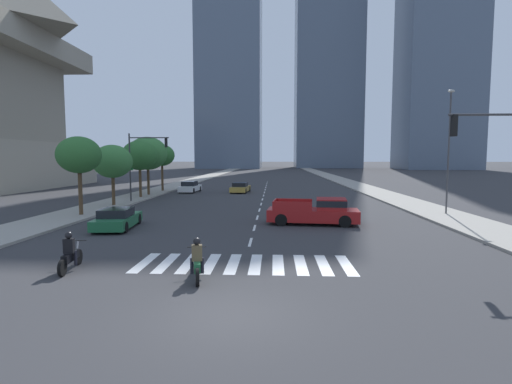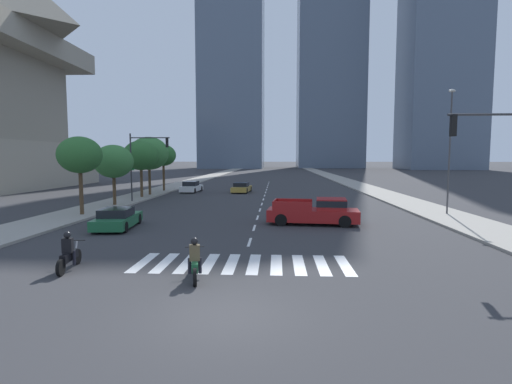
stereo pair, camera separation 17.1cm
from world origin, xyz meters
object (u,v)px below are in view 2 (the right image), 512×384
object	(u,v)px
traffic_signal_near	(511,153)
pickup_truck	(317,212)
sedan_gold_1	(242,188)
sedan_green_2	(117,219)
street_lamp_east	(450,144)
street_tree_fourth	(149,153)
motorcycle_lead	(69,255)
street_tree_second	(113,162)
traffic_signal_far	(144,156)
street_tree_third	(141,156)
street_tree_nearest	(80,155)
motorcycle_trailing	(195,263)
sedan_white_0	(191,187)
street_tree_fifth	(163,155)

from	to	relation	value
traffic_signal_near	pickup_truck	bearing A→B (deg)	-46.78
sedan_gold_1	sedan_green_2	size ratio (longest dim) A/B	1.03
street_lamp_east	street_tree_fourth	xyz separation A→B (m)	(-26.60, 13.29, -0.54)
motorcycle_lead	street_tree_fourth	xyz separation A→B (m)	(-6.26, 28.19, 4.12)
pickup_truck	street_tree_fourth	world-z (taller)	street_tree_fourth
traffic_signal_near	street_tree_second	world-z (taller)	traffic_signal_near
traffic_signal_near	traffic_signal_far	xyz separation A→B (m)	(-22.21, 18.88, 0.01)
sedan_green_2	street_tree_third	bearing A→B (deg)	9.39
traffic_signal_near	street_tree_fourth	world-z (taller)	street_tree_fourth
street_tree_nearest	street_tree_second	size ratio (longest dim) A/B	1.08
pickup_truck	motorcycle_trailing	bearing A→B (deg)	-109.54
motorcycle_lead	sedan_gold_1	distance (m)	33.24
sedan_green_2	street_tree_second	xyz separation A→B (m)	(-4.53, 10.24, 3.33)
street_tree_fourth	motorcycle_trailing	bearing A→B (deg)	-68.82
pickup_truck	traffic_signal_far	distance (m)	19.05
traffic_signal_far	street_tree_nearest	size ratio (longest dim) A/B	1.13
pickup_truck	traffic_signal_far	bearing A→B (deg)	149.15
sedan_gold_1	sedan_green_2	bearing A→B (deg)	172.87
pickup_truck	sedan_white_0	xyz separation A→B (m)	(-13.10, 22.44, -0.20)
motorcycle_trailing	sedan_green_2	size ratio (longest dim) A/B	0.47
sedan_gold_1	sedan_green_2	world-z (taller)	sedan_green_2
motorcycle_lead	motorcycle_trailing	xyz separation A→B (m)	(4.99, -0.84, 0.00)
traffic_signal_near	street_tree_nearest	bearing A→B (deg)	-23.12
street_tree_third	street_tree_fourth	size ratio (longest dim) A/B	0.92
pickup_truck	street_tree_second	size ratio (longest dim) A/B	1.13
street_tree_fourth	sedan_white_0	bearing A→B (deg)	53.39
street_lamp_east	street_tree_third	size ratio (longest dim) A/B	1.53
street_tree_third	sedan_green_2	bearing A→B (deg)	-75.10
pickup_truck	street_tree_third	size ratio (longest dim) A/B	1.00
pickup_truck	traffic_signal_far	xyz separation A→B (m)	(-14.98, 11.19, 3.62)
traffic_signal_near	street_tree_second	distance (m)	28.73
pickup_truck	sedan_white_0	bearing A→B (deg)	126.19
street_tree_nearest	street_tree_fifth	distance (m)	20.46
pickup_truck	street_lamp_east	size ratio (longest dim) A/B	0.66
street_lamp_east	street_tree_second	xyz separation A→B (m)	(-26.60, 3.91, -1.34)
street_tree_third	traffic_signal_far	bearing A→B (deg)	-65.91
street_lamp_east	street_tree_fifth	size ratio (longest dim) A/B	1.56
motorcycle_lead	street_tree_nearest	bearing A→B (deg)	17.90
street_tree_fifth	sedan_gold_1	bearing A→B (deg)	-3.12
motorcycle_trailing	sedan_gold_1	xyz separation A→B (m)	(-1.44, 33.88, -0.02)
sedan_green_2	street_lamp_east	size ratio (longest dim) A/B	0.51
sedan_white_0	traffic_signal_near	size ratio (longest dim) A/B	0.73
sedan_white_0	street_lamp_east	distance (m)	29.65
street_tree_nearest	street_tree_fifth	size ratio (longest dim) A/B	0.98
motorcycle_trailing	street_lamp_east	bearing A→B (deg)	-56.36
street_tree_third	street_tree_fourth	world-z (taller)	street_tree_fourth
motorcycle_lead	sedan_gold_1	bearing A→B (deg)	-13.74
motorcycle_lead	traffic_signal_far	distance (m)	22.59
motorcycle_lead	pickup_truck	xyz separation A→B (m)	(10.43, 10.60, 0.23)
traffic_signal_far	street_lamp_east	world-z (taller)	street_lamp_east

